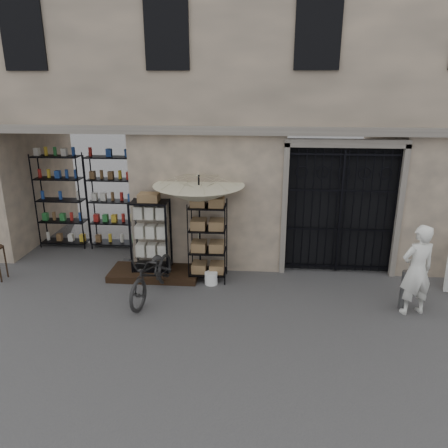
# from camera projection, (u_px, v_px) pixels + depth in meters

# --- Properties ---
(ground) EXTENTS (80.00, 80.00, 0.00)m
(ground) POSITION_uv_depth(u_px,v_px,m) (260.00, 315.00, 8.32)
(ground) COLOR black
(ground) RESTS_ON ground
(main_building) EXTENTS (14.00, 4.00, 9.00)m
(main_building) POSITION_uv_depth(u_px,v_px,m) (265.00, 70.00, 10.70)
(main_building) COLOR tan
(main_building) RESTS_ON ground
(shop_recess) EXTENTS (3.00, 1.70, 3.00)m
(shop_recess) POSITION_uv_depth(u_px,v_px,m) (80.00, 197.00, 10.84)
(shop_recess) COLOR black
(shop_recess) RESTS_ON ground
(shop_shelving) EXTENTS (2.70, 0.50, 2.50)m
(shop_shelving) POSITION_uv_depth(u_px,v_px,m) (87.00, 201.00, 11.40)
(shop_shelving) COLOR black
(shop_shelving) RESTS_ON ground
(iron_gate) EXTENTS (2.50, 0.21, 3.00)m
(iron_gate) POSITION_uv_depth(u_px,v_px,m) (339.00, 208.00, 9.88)
(iron_gate) COLOR black
(iron_gate) RESTS_ON ground
(step_platform) EXTENTS (2.00, 0.90, 0.15)m
(step_platform) POSITION_uv_depth(u_px,v_px,m) (155.00, 273.00, 9.95)
(step_platform) COLOR black
(step_platform) RESTS_ON ground
(display_cabinet) EXTENTS (0.85, 0.59, 1.73)m
(display_cabinet) POSITION_uv_depth(u_px,v_px,m) (151.00, 239.00, 9.79)
(display_cabinet) COLOR black
(display_cabinet) RESTS_ON step_platform
(wire_rack) EXTENTS (0.88, 0.71, 1.81)m
(wire_rack) POSITION_uv_depth(u_px,v_px,m) (208.00, 242.00, 9.57)
(wire_rack) COLOR black
(wire_rack) RESTS_ON ground
(market_umbrella) EXTENTS (2.24, 2.26, 2.81)m
(market_umbrella) POSITION_uv_depth(u_px,v_px,m) (199.00, 189.00, 9.39)
(market_umbrella) COLOR black
(market_umbrella) RESTS_ON ground
(white_bucket) EXTENTS (0.32, 0.32, 0.27)m
(white_bucket) POSITION_uv_depth(u_px,v_px,m) (211.00, 278.00, 9.56)
(white_bucket) COLOR white
(white_bucket) RESTS_ON ground
(bicycle) EXTENTS (0.86, 1.13, 1.95)m
(bicycle) POSITION_uv_depth(u_px,v_px,m) (154.00, 296.00, 9.06)
(bicycle) COLOR black
(bicycle) RESTS_ON ground
(steel_bollard) EXTENTS (0.18, 0.18, 0.80)m
(steel_bollard) POSITION_uv_depth(u_px,v_px,m) (404.00, 290.00, 8.44)
(steel_bollard) COLOR #5C5D5D
(steel_bollard) RESTS_ON ground
(shopkeeper) EXTENTS (1.12, 1.89, 0.43)m
(shopkeeper) POSITION_uv_depth(u_px,v_px,m) (410.00, 312.00, 8.42)
(shopkeeper) COLOR silver
(shopkeeper) RESTS_ON ground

